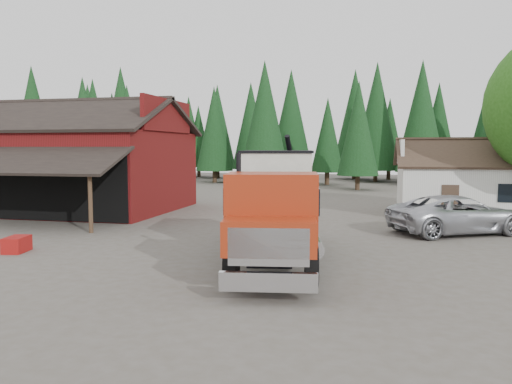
# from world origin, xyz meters

# --- Properties ---
(ground) EXTENTS (120.00, 120.00, 0.00)m
(ground) POSITION_xyz_m (0.00, 0.00, 0.00)
(ground) COLOR #4E483D
(ground) RESTS_ON ground
(red_barn) EXTENTS (12.80, 13.63, 7.18)m
(red_barn) POSITION_xyz_m (-11.00, 9.90, 2.69)
(red_barn) COLOR maroon
(red_barn) RESTS_ON ground
(farmhouse) EXTENTS (8.60, 6.42, 4.65)m
(farmhouse) POSITION_xyz_m (13.00, 13.00, 1.67)
(farmhouse) COLOR silver
(farmhouse) RESTS_ON ground
(conifer_backdrop) EXTENTS (76.00, 16.00, 16.00)m
(conifer_backdrop) POSITION_xyz_m (0.00, 42.00, 0.00)
(conifer_backdrop) COLOR black
(conifer_backdrop) RESTS_ON ground
(near_pine_a) EXTENTS (4.40, 4.40, 11.40)m
(near_pine_a) POSITION_xyz_m (-22.00, 28.00, 6.39)
(near_pine_a) COLOR #382619
(near_pine_a) RESTS_ON ground
(near_pine_b) EXTENTS (3.96, 3.96, 10.40)m
(near_pine_b) POSITION_xyz_m (6.00, 30.00, 5.89)
(near_pine_b) COLOR #382619
(near_pine_b) RESTS_ON ground
(near_pine_d) EXTENTS (5.28, 5.28, 13.40)m
(near_pine_d) POSITION_xyz_m (-4.00, 34.00, 7.39)
(near_pine_d) COLOR #382619
(near_pine_d) RESTS_ON ground
(feed_truck) EXTENTS (4.15, 10.31, 4.53)m
(feed_truck) POSITION_xyz_m (4.00, -1.74, 2.12)
(feed_truck) COLOR black
(feed_truck) RESTS_ON ground
(silver_car) EXTENTS (7.11, 5.57, 1.80)m
(silver_car) POSITION_xyz_m (11.27, 5.84, 0.90)
(silver_car) COLOR #B9BBC1
(silver_car) RESTS_ON ground
(equip_box) EXTENTS (0.90, 1.21, 0.60)m
(equip_box) POSITION_xyz_m (-6.00, -2.49, 0.30)
(equip_box) COLOR maroon
(equip_box) RESTS_ON ground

